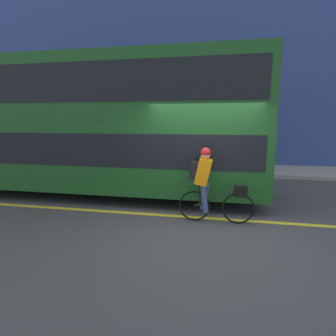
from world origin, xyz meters
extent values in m
plane|color=#424244|center=(0.00, 0.00, 0.00)|extent=(80.00, 80.00, 0.00)
cube|color=yellow|center=(0.00, 0.28, 0.00)|extent=(50.00, 0.14, 0.01)
cube|color=gray|center=(0.00, 6.02, 0.06)|extent=(60.00, 2.45, 0.13)
cube|color=#33478C|center=(0.00, 7.39, 4.22)|extent=(60.00, 0.30, 8.44)
cylinder|color=black|center=(-0.23, 1.75, 0.52)|extent=(1.03, 0.30, 1.03)
cylinder|color=black|center=(-5.86, 1.75, 0.52)|extent=(1.03, 0.30, 1.03)
cube|color=#194C1E|center=(-3.04, 1.75, 1.22)|extent=(9.09, 2.46, 1.81)
cube|color=black|center=(-3.04, 1.75, 1.43)|extent=(8.72, 2.48, 0.80)
cube|color=#194C1E|center=(-3.04, 1.75, 2.93)|extent=(9.09, 2.36, 1.63)
cube|color=black|center=(-3.04, 1.75, 3.01)|extent=(8.72, 2.38, 0.91)
torus|color=black|center=(0.75, 0.10, 0.33)|extent=(0.66, 0.04, 0.66)
torus|color=black|center=(-0.16, 0.10, 0.33)|extent=(0.66, 0.04, 0.66)
cylinder|color=black|center=(0.30, 0.10, 0.54)|extent=(0.92, 0.03, 0.45)
cylinder|color=black|center=(-0.05, 0.10, 0.58)|extent=(0.03, 0.03, 0.49)
cube|color=black|center=(0.78, 0.10, 0.70)|extent=(0.26, 0.16, 0.22)
cube|color=orange|center=(0.02, 0.10, 1.09)|extent=(0.37, 0.32, 0.58)
cube|color=black|center=(-0.18, 0.10, 1.11)|extent=(0.21, 0.26, 0.38)
cylinder|color=#384C7A|center=(0.06, 0.19, 0.53)|extent=(0.21, 0.11, 0.60)
cylinder|color=#384C7A|center=(0.06, 0.01, 0.53)|extent=(0.19, 0.11, 0.60)
sphere|color=tan|center=(0.06, 0.10, 1.44)|extent=(0.19, 0.19, 0.19)
sphere|color=red|center=(0.06, 0.10, 1.49)|extent=(0.21, 0.21, 0.21)
cylinder|color=#262628|center=(-5.31, 5.89, 0.53)|extent=(0.55, 0.55, 0.81)
camera|label=1|loc=(0.28, -5.29, 2.14)|focal=28.00mm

